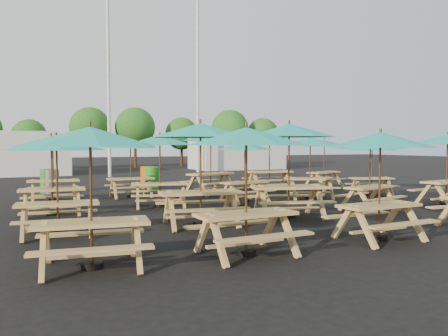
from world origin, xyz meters
name	(u,v)px	position (x,y,z in m)	size (l,w,h in m)	color
ground	(242,203)	(0.00, 0.00, 0.00)	(120.00, 120.00, 0.00)	black
picnic_unit_0	(90,144)	(-5.65, -6.00, 1.95)	(2.41, 2.41, 2.24)	#B1844E
picnic_unit_1	(57,148)	(-5.98, -3.14, 1.87)	(2.26, 2.26, 2.15)	#B1844E
picnic_unit_2	(51,145)	(-5.94, -0.11, 1.93)	(2.26, 2.26, 2.21)	#B1844E
picnic_unit_3	(53,146)	(-5.74, 3.21, 1.90)	(2.18, 2.18, 2.17)	#B1844E
picnic_unit_4	(246,143)	(-3.06, -6.25, 1.98)	(2.28, 2.28, 2.27)	#B1844E
picnic_unit_5	(201,135)	(-2.77, -3.29, 2.17)	(2.69, 2.69, 2.48)	#B1844E
picnic_unit_6	(160,144)	(-2.79, 0.16, 1.99)	(2.63, 2.63, 2.28)	#B1844E
picnic_unit_7	(130,147)	(-3.05, 3.18, 1.87)	(2.10, 2.10, 2.14)	#B1844E
picnic_unit_8	(380,145)	(-0.04, -6.27, 1.93)	(2.23, 2.23, 2.22)	#B1844E
picnic_unit_9	(289,135)	(-0.18, -3.12, 2.20)	(2.99, 2.99, 2.53)	#B1844E
picnic_unit_10	(245,149)	(0.17, 0.16, 1.81)	(2.31, 2.31, 2.08)	#B1844E
picnic_unit_11	(211,140)	(0.08, 2.96, 2.15)	(3.04, 3.04, 2.47)	#B1844E
picnic_unit_13	(370,147)	(2.68, -3.05, 1.88)	(2.54, 2.54, 2.15)	#B1844E
picnic_unit_14	(310,144)	(2.79, 0.10, 1.96)	(2.75, 2.75, 2.25)	#B1844E
picnic_unit_15	(270,140)	(2.95, 3.28, 2.15)	(2.63, 2.63, 2.46)	#B1844E
picnic_unit_17	(447,143)	(5.86, -3.10, 2.01)	(2.52, 2.52, 2.31)	#B1844E
picnic_unit_18	(372,149)	(5.57, -0.03, 1.78)	(2.47, 2.47, 2.04)	#B1844E
picnic_unit_19	(324,146)	(5.65, 3.05, 1.92)	(2.66, 2.66, 2.20)	#B1844E
waste_bin_0	(48,181)	(-5.80, 5.89, 0.49)	(0.60, 0.60, 0.97)	#20961B
waste_bin_1	(51,181)	(-5.69, 5.70, 0.49)	(0.60, 0.60, 0.97)	gray
waste_bin_2	(147,177)	(-1.64, 6.29, 0.49)	(0.60, 0.60, 0.97)	#CE530C
waste_bin_3	(152,178)	(-1.55, 5.82, 0.49)	(0.60, 0.60, 0.97)	#20961B
mast_0	(108,78)	(-2.00, 14.00, 6.00)	(0.20, 0.20, 12.00)	silver
mast_1	(198,87)	(4.50, 16.00, 6.00)	(0.20, 0.20, 12.00)	silver
event_tent_0	(2,154)	(-8.00, 18.00, 1.40)	(8.00, 4.00, 2.80)	silver
event_tent_1	(236,153)	(9.00, 19.00, 1.30)	(7.00, 4.00, 2.60)	silver
tree_2	(29,136)	(-6.39, 23.65, 2.62)	(2.59, 2.59, 3.93)	#382314
tree_3	(90,127)	(-1.75, 24.72, 3.41)	(3.36, 3.36, 5.09)	#382314
tree_4	(135,127)	(1.90, 24.26, 3.46)	(3.41, 3.41, 5.17)	#382314
tree_5	(182,134)	(6.22, 24.67, 2.97)	(2.94, 2.94, 4.45)	#382314
tree_6	(230,129)	(10.23, 22.90, 3.43)	(3.38, 3.38, 5.13)	#382314
tree_7	(263,134)	(13.63, 22.92, 2.99)	(2.95, 2.95, 4.48)	#382314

